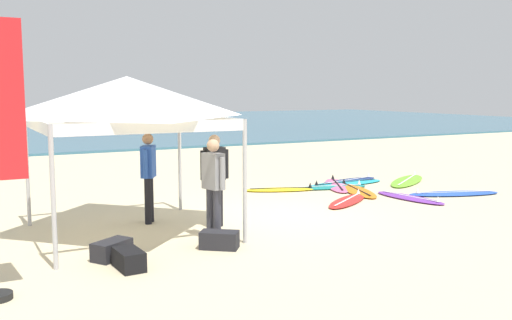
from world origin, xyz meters
The scene contains 20 objects.
ground_plane centered at (0.00, 0.00, 0.00)m, with size 80.00×80.00×0.00m, color beige.
sea centered at (0.00, 31.50, 0.05)m, with size 80.00×36.00×0.10m, color #386B84.
canopy_tent centered at (-2.95, 0.04, 2.39)m, with size 3.11×3.11×2.75m.
surfboard_lime centered at (5.37, 2.05, 0.04)m, with size 2.38×1.94×0.19m.
surfboard_purple centered at (3.66, 0.12, 0.04)m, with size 0.72×1.98×0.19m.
surfboard_yellow centered at (1.59, 2.50, 0.04)m, with size 1.91×1.10×0.19m.
surfboard_orange centered at (3.19, 1.53, 0.04)m, with size 1.27×2.33×0.19m.
surfboard_blue centered at (4.98, 0.04, 0.04)m, with size 2.35×1.33×0.19m.
surfboard_red centered at (2.16, 0.51, 0.04)m, with size 1.90×1.52×0.19m.
surfboard_navy centered at (3.88, 2.77, 0.04)m, with size 2.27×1.04×0.19m.
surfboard_pink centered at (3.22, 2.35, 0.04)m, with size 1.58×2.23×0.19m.
surfboard_teal centered at (2.89, 2.20, 0.04)m, with size 2.06×0.99×0.19m.
surfboard_cyan centered at (3.61, 2.51, 0.04)m, with size 2.36×0.68×0.19m.
person_grey centered at (-1.85, -1.07, 0.99)m, with size 0.31×0.53×1.71m.
person_black centered at (-1.43, -0.18, 0.99)m, with size 0.55×0.23×1.71m.
person_blue centered at (-2.41, 0.68, 0.99)m, with size 0.37×0.48×1.71m.
banner_flag centered at (-5.16, -2.34, 1.57)m, with size 0.60×0.36×3.40m.
gear_bag_near_tent centered at (-3.54, -1.92, 0.14)m, with size 0.60×0.32×0.28m, color black.
gear_bag_by_pole centered at (-1.97, -1.57, 0.14)m, with size 0.60×0.32×0.28m, color #232328.
gear_bag_on_sand centered at (-3.63, -1.32, 0.14)m, with size 0.60×0.32×0.28m, color #232328.
Camera 1 is at (-5.64, -9.64, 2.51)m, focal length 39.97 mm.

